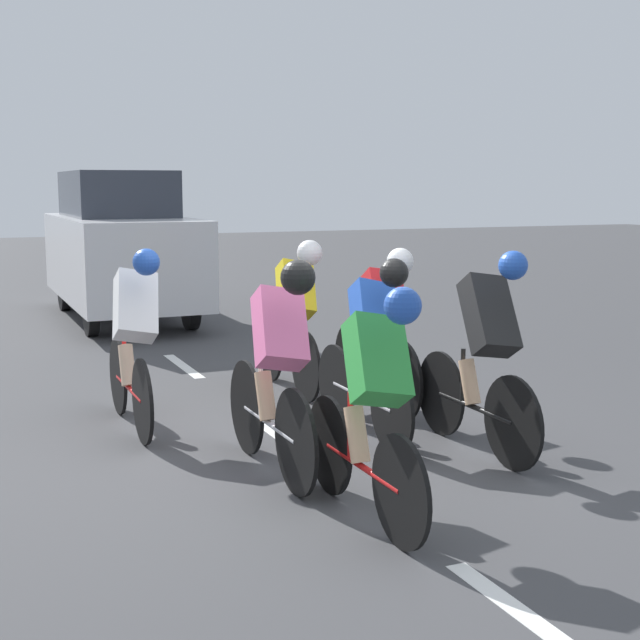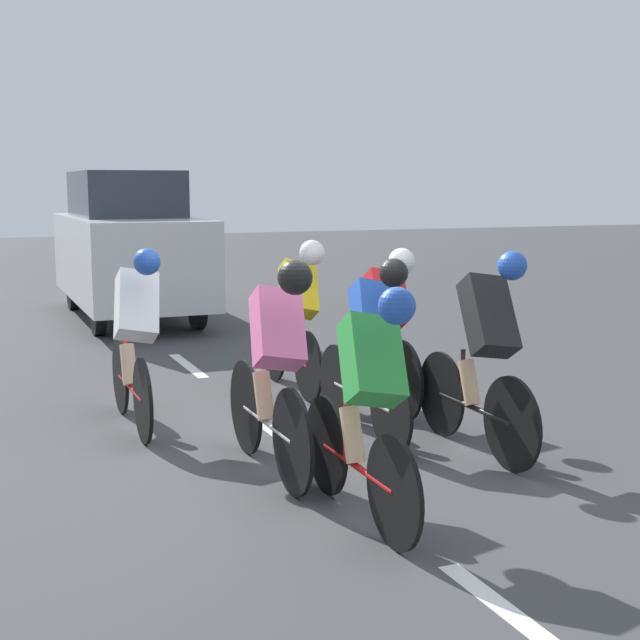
% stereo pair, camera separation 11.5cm
% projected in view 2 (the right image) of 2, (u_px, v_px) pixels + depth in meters
% --- Properties ---
extents(ground_plane, '(60.00, 60.00, 0.00)m').
position_uv_depth(ground_plane, '(307.00, 457.00, 6.60)').
color(ground_plane, '#424244').
extents(lane_stripe_near, '(0.12, 1.40, 0.01)m').
position_uv_depth(lane_stripe_near, '(526.00, 625.00, 4.07)').
color(lane_stripe_near, white).
rests_on(lane_stripe_near, ground).
extents(lane_stripe_mid, '(0.12, 1.40, 0.01)m').
position_uv_depth(lane_stripe_mid, '(286.00, 441.00, 7.00)').
color(lane_stripe_mid, white).
rests_on(lane_stripe_mid, ground).
extents(lane_stripe_far, '(0.12, 1.40, 0.01)m').
position_uv_depth(lane_stripe_far, '(188.00, 365.00, 9.93)').
color(lane_stripe_far, white).
rests_on(lane_stripe_far, ground).
extents(cyclist_yellow, '(0.42, 1.64, 1.49)m').
position_uv_depth(cyclist_yellow, '(297.00, 311.00, 8.55)').
color(cyclist_yellow, black).
rests_on(cyclist_yellow, ground).
extents(cyclist_green, '(0.41, 1.62, 1.44)m').
position_uv_depth(cyclist_green, '(368.00, 399.00, 5.22)').
color(cyclist_green, black).
rests_on(cyclist_green, ground).
extents(cyclist_white, '(0.42, 1.68, 1.51)m').
position_uv_depth(cyclist_white, '(135.00, 335.00, 7.24)').
color(cyclist_white, black).
rests_on(cyclist_white, ground).
extents(cyclist_red, '(0.39, 1.71, 1.46)m').
position_uv_depth(cyclist_red, '(384.00, 324.00, 7.91)').
color(cyclist_red, black).
rests_on(cyclist_red, ground).
extents(cyclist_pink, '(0.41, 1.70, 1.52)m').
position_uv_depth(cyclist_pink, '(275.00, 363.00, 6.08)').
color(cyclist_pink, black).
rests_on(cyclist_pink, ground).
extents(cyclist_black, '(0.40, 1.66, 1.54)m').
position_uv_depth(cyclist_black, '(484.00, 349.00, 6.56)').
color(cyclist_black, black).
rests_on(cyclist_black, ground).
extents(cyclist_blue, '(0.43, 1.69, 1.45)m').
position_uv_depth(cyclist_blue, '(371.00, 344.00, 6.97)').
color(cyclist_blue, black).
rests_on(cyclist_blue, ground).
extents(support_car, '(1.70, 4.34, 2.20)m').
position_uv_depth(support_car, '(128.00, 246.00, 13.29)').
color(support_car, black).
rests_on(support_car, ground).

